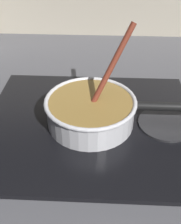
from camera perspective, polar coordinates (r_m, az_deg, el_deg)
name	(u,v)px	position (r m, az deg, el deg)	size (l,w,h in m)	color
ground	(49,170)	(0.67, -8.38, -11.67)	(2.40, 1.60, 0.04)	#4C4C51
hob_plate	(90,124)	(0.75, 0.00, -2.43)	(0.56, 0.48, 0.01)	black
burner_ring	(90,121)	(0.74, 0.00, -1.83)	(0.19, 0.19, 0.01)	#592D0C
spare_burner	(165,124)	(0.76, 14.99, -2.28)	(0.14, 0.14, 0.01)	#262628
cooking_pan	(92,110)	(0.72, 0.23, 0.38)	(0.40, 0.23, 0.25)	silver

